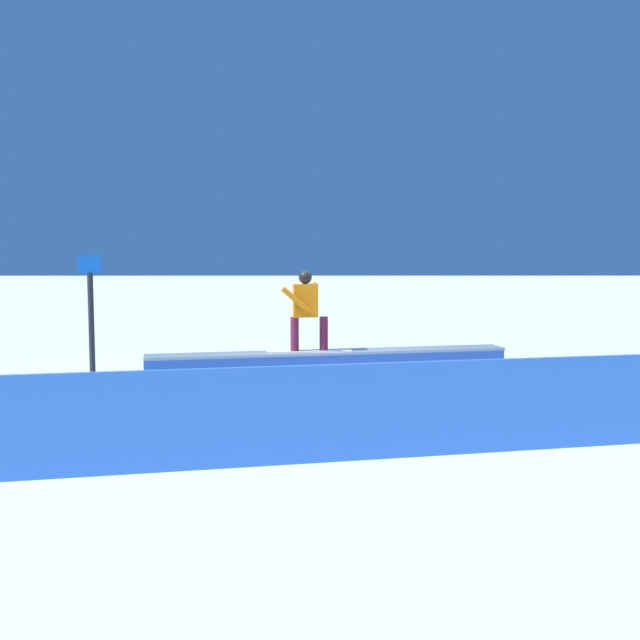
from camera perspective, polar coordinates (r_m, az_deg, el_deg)
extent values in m
plane|color=white|center=(12.42, 0.78, -5.37)|extent=(120.00, 120.00, 0.00)
cube|color=blue|center=(12.36, 0.78, -3.97)|extent=(6.02, 1.68, 0.61)
cube|color=red|center=(12.39, 0.78, -4.67)|extent=(6.03, 1.69, 0.15)
cube|color=#889AA0|center=(12.32, 0.78, -2.48)|extent=(6.03, 1.74, 0.04)
cube|color=white|center=(12.24, -0.83, -2.40)|extent=(1.43, 0.46, 0.01)
cylinder|color=maroon|center=(12.18, -1.97, -1.08)|extent=(0.16, 0.16, 0.56)
cylinder|color=maroon|center=(12.24, 0.29, -1.05)|extent=(0.16, 0.16, 0.56)
cube|color=orange|center=(12.15, -1.14, 1.52)|extent=(0.43, 0.29, 0.54)
sphere|color=black|center=(12.13, -1.15, 3.32)|extent=(0.22, 0.22, 0.22)
cylinder|color=orange|center=(11.96, -1.90, 1.59)|extent=(0.48, 0.15, 0.43)
cylinder|color=orange|center=(12.32, -0.77, 1.70)|extent=(0.28, 0.13, 0.55)
cube|color=#3B7CDB|center=(8.13, 1.35, -7.18)|extent=(8.00, 1.72, 1.08)
cylinder|color=#262628|center=(13.47, -17.21, -0.61)|extent=(0.10, 0.10, 1.93)
cube|color=blue|center=(13.41, -17.34, 4.14)|extent=(0.40, 0.04, 0.30)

